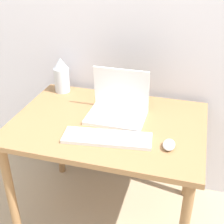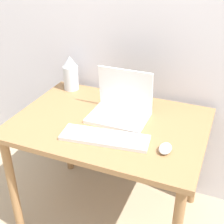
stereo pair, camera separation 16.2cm
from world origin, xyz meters
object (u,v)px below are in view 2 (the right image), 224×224
Objects in this scene: laptop at (121,107)px; vase at (71,73)px; mp3_player at (90,121)px; keyboard at (105,137)px; mouse at (165,148)px.

laptop is 1.40× the size of vase.
laptop is 0.19m from mp3_player.
keyboard is (0.01, -0.26, -0.05)m from laptop.
keyboard is 0.31m from mouse.
keyboard is at bearing -87.37° from laptop.
vase is 4.35× the size of mp3_player.
laptop is 0.49m from vase.
mouse is at bearing -30.94° from vase.
vase is 0.47m from mp3_player.
laptop is 6.10× the size of mp3_player.
mouse reaches higher than mp3_player.
mp3_player is at bearing -136.02° from laptop.
mouse is 0.47m from mp3_player.
mouse is 0.41× the size of vase.
laptop is 3.43× the size of mouse.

